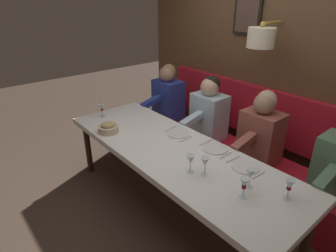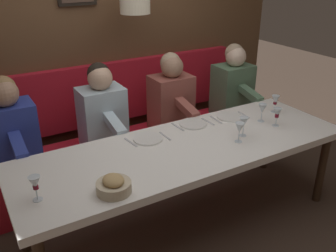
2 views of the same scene
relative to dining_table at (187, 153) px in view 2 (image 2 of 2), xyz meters
The scene contains 18 objects.
ground_plane 0.68m from the dining_table, ahead, with size 12.00×12.00×0.00m, color #423328.
dining_table is the anchor object (origin of this frame).
banquette_bench 1.00m from the dining_table, ahead, with size 0.52×2.87×0.45m, color red.
back_wall_panel 1.62m from the dining_table, ahead, with size 0.59×4.07×2.90m.
diner_nearest 1.48m from the dining_table, 53.32° to the right, with size 0.60×0.40×0.79m.
diner_near 0.97m from the dining_table, 23.82° to the right, with size 0.60×0.40×0.79m.
diner_middle 0.96m from the dining_table, 21.55° to the left, with size 0.60×0.40×0.79m.
diner_far 1.45m from the dining_table, 52.21° to the left, with size 0.60×0.40×0.79m.
place_setting_0 0.33m from the dining_table, 40.38° to the left, with size 0.24×0.32×0.01m.
place_setting_1 0.70m from the dining_table, 67.66° to the right, with size 0.24×0.32×0.01m.
place_setting_2 0.41m from the dining_table, 41.03° to the right, with size 0.24×0.31×0.01m.
wine_glass_0 1.18m from the dining_table, 96.82° to the left, with size 0.07×0.07×0.16m.
wine_glass_1 1.11m from the dining_table, 81.64° to the right, with size 0.07×0.07×0.16m.
wine_glass_2 0.46m from the dining_table, 111.16° to the right, with size 0.07×0.07×0.16m.
wine_glass_3 0.85m from the dining_table, 85.95° to the right, with size 0.07×0.07×0.16m.
wine_glass_4 0.53m from the dining_table, 99.72° to the right, with size 0.07×0.07×0.16m.
wine_glass_5 0.89m from the dining_table, 95.05° to the right, with size 0.07×0.07×0.16m.
bread_bowl 0.80m from the dining_table, 111.96° to the left, with size 0.22×0.22×0.12m.
Camera 2 is at (-2.14, 1.43, 2.08)m, focal length 39.87 mm.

